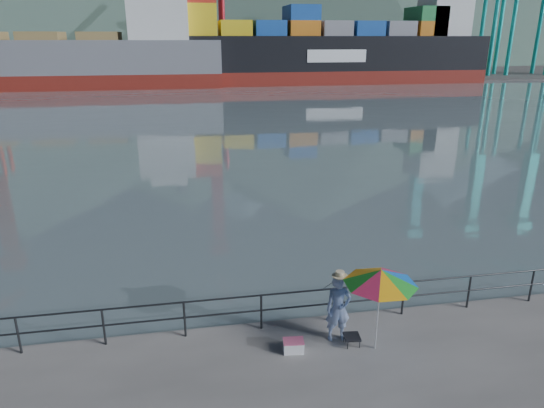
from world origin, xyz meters
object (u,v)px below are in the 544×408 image
(beach_umbrella, at_px, (381,277))
(container_ship, at_px, (338,47))
(cooler_bag, at_px, (293,346))
(bulk_carrier, at_px, (66,60))
(fisherman, at_px, (338,308))

(beach_umbrella, bearing_deg, container_ship, 73.21)
(cooler_bag, bearing_deg, beach_umbrella, -0.73)
(bulk_carrier, bearing_deg, beach_umbrella, -73.26)
(bulk_carrier, distance_m, container_ship, 44.58)
(fisherman, height_order, bulk_carrier, bulk_carrier)
(fisherman, distance_m, beach_umbrella, 1.49)
(fisherman, relative_size, container_ship, 0.03)
(beach_umbrella, relative_size, bulk_carrier, 0.04)
(cooler_bag, xyz_separation_m, bulk_carrier, (-19.92, 72.76, 3.98))
(cooler_bag, bearing_deg, bulk_carrier, 111.39)
(fisherman, bearing_deg, cooler_bag, -163.90)
(beach_umbrella, distance_m, cooler_bag, 2.77)
(cooler_bag, xyz_separation_m, container_ship, (24.60, 74.50, 5.74))
(cooler_bag, bearing_deg, container_ship, 77.82)
(fisherman, bearing_deg, beach_umbrella, -33.73)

